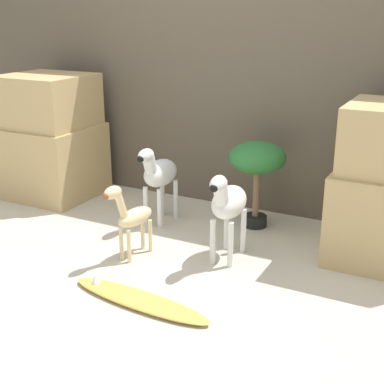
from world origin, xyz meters
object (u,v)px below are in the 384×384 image
Objects in this scene: zebra_right at (228,203)px; surfboard at (138,299)px; zebra_left at (159,173)px; giraffe_figurine at (131,215)px; potted_palm_front at (257,162)px.

surfboard is at bearing -105.98° from zebra_right.
giraffe_figurine is (0.16, -0.61, -0.09)m from zebra_left.
potted_palm_front reaches higher than zebra_left.
zebra_left reaches higher than surfboard.
potted_palm_front is 1.44m from surfboard.
zebra_right and zebra_left have the same top height.
zebra_right is 0.95× the size of potted_palm_front.
giraffe_figurine is at bearing -120.53° from potted_palm_front.
zebra_right is at bearing 74.02° from surfboard.
zebra_right is 0.79m from zebra_left.
potted_palm_front is (-0.04, 0.61, 0.11)m from zebra_right.
surfboard is at bearing -53.37° from giraffe_figurine.
surfboard is (-0.17, -1.35, -0.48)m from potted_palm_front.
potted_palm_front is at bearing 82.74° from surfboard.
zebra_right is 0.84m from surfboard.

